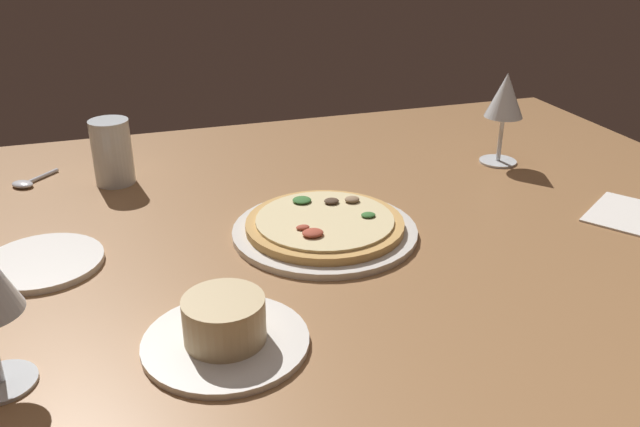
% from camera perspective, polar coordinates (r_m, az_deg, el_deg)
% --- Properties ---
extents(dining_table, '(1.50, 1.10, 0.04)m').
position_cam_1_polar(dining_table, '(1.00, -0.40, -2.40)').
color(dining_table, '#996B42').
rests_on(dining_table, ground).
extents(pizza_main, '(0.27, 0.27, 0.03)m').
position_cam_1_polar(pizza_main, '(0.97, 0.41, -1.16)').
color(pizza_main, silver).
rests_on(pizza_main, dining_table).
extents(ramekin_on_saucer, '(0.18, 0.18, 0.06)m').
position_cam_1_polar(ramekin_on_saucer, '(0.74, -8.13, -9.69)').
color(ramekin_on_saucer, silver).
rests_on(ramekin_on_saucer, dining_table).
extents(wine_glass_near, '(0.07, 0.07, 0.17)m').
position_cam_1_polar(wine_glass_near, '(1.26, 15.54, 9.40)').
color(wine_glass_near, silver).
rests_on(wine_glass_near, dining_table).
extents(water_glass, '(0.07, 0.07, 0.11)m').
position_cam_1_polar(water_glass, '(1.20, -17.30, 4.76)').
color(water_glass, silver).
rests_on(water_glass, dining_table).
extents(side_plate, '(0.16, 0.16, 0.01)m').
position_cam_1_polar(side_plate, '(0.97, -22.63, -3.87)').
color(side_plate, silver).
rests_on(side_plate, dining_table).
extents(spoon, '(0.08, 0.08, 0.01)m').
position_cam_1_polar(spoon, '(1.26, -23.75, 2.45)').
color(spoon, silver).
rests_on(spoon, dining_table).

